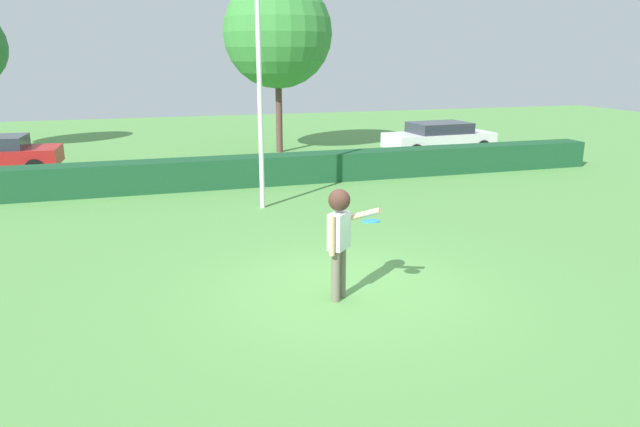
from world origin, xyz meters
name	(u,v)px	position (x,y,z in m)	size (l,w,h in m)	color
ground_plane	(347,290)	(0.00, 0.00, 0.00)	(60.00, 60.00, 0.00)	#5A964B
person	(340,230)	(-0.24, -0.30, 1.14)	(0.82, 0.50, 1.79)	#6E6558
frisbee	(371,221)	(0.19, -0.51, 1.31)	(0.28, 0.28, 0.06)	#268CE5
lamppost	(259,63)	(-0.22, 5.79, 3.57)	(0.24, 0.24, 6.49)	silver
hedge_row	(251,171)	(0.00, 8.55, 0.43)	(23.20, 0.90, 0.86)	#1A4B2B
parked_car_white	(439,137)	(8.06, 11.95, 0.69)	(4.29, 2.01, 1.25)	white
maple_tree	(278,33)	(2.26, 14.38, 4.58)	(4.18, 4.18, 6.67)	brown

